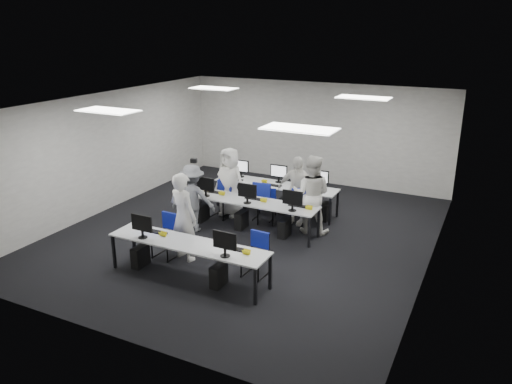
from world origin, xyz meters
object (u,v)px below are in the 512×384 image
at_px(chair_1, 255,262).
at_px(chair_3, 267,212).
at_px(student_2, 230,182).
at_px(photographer, 193,198).
at_px(chair_4, 300,218).
at_px(chair_7, 311,214).
at_px(chair_0, 166,243).
at_px(student_0, 183,217).
at_px(desk_mid, 251,203).
at_px(chair_6, 264,207).
at_px(chair_2, 222,205).
at_px(chair_5, 230,202).
at_px(student_3, 297,190).
at_px(student_1, 311,194).
at_px(desk_front, 188,245).

distance_m(chair_1, chair_3, 2.70).
xyz_separation_m(student_2, photographer, (-0.28, -1.26, -0.07)).
bearing_deg(chair_4, chair_7, 57.51).
bearing_deg(chair_0, student_0, 14.73).
distance_m(desk_mid, chair_7, 1.54).
relative_size(chair_0, chair_6, 0.92).
bearing_deg(desk_mid, chair_2, 155.49).
xyz_separation_m(chair_5, chair_6, (0.95, 0.05, 0.02)).
bearing_deg(student_3, chair_3, -152.60).
relative_size(student_3, photographer, 1.05).
bearing_deg(student_1, student_2, -11.06).
height_order(chair_7, photographer, photographer).
relative_size(desk_mid, chair_5, 3.55).
relative_size(chair_2, chair_6, 0.99).
bearing_deg(student_3, chair_5, -172.65).
relative_size(chair_4, student_1, 0.53).
bearing_deg(student_3, chair_2, -164.20).
height_order(desk_front, desk_mid, same).
relative_size(student_1, student_3, 1.10).
bearing_deg(chair_5, student_0, -72.12).
distance_m(chair_3, chair_7, 1.07).
distance_m(chair_7, student_2, 2.16).
xyz_separation_m(chair_4, student_3, (-0.26, 0.39, 0.53)).
xyz_separation_m(desk_mid, chair_6, (-0.05, 0.81, -0.37)).
distance_m(chair_3, chair_5, 1.14).
relative_size(chair_4, student_2, 0.56).
distance_m(desk_front, chair_3, 3.23).
bearing_deg(chair_5, chair_4, 0.91).
relative_size(desk_front, student_0, 1.74).
bearing_deg(chair_3, desk_mid, -117.65).
bearing_deg(photographer, desk_mid, -167.51).
bearing_deg(chair_5, student_1, 3.04).
bearing_deg(student_3, chair_4, -52.73).
distance_m(student_0, student_2, 2.61).
distance_m(chair_3, student_0, 2.69).
distance_m(chair_7, photographer, 2.85).
height_order(chair_4, student_2, student_2).
height_order(chair_1, chair_2, chair_2).
xyz_separation_m(chair_1, student_2, (-2.00, 2.59, 0.60)).
relative_size(chair_2, chair_7, 1.14).
relative_size(chair_3, photographer, 0.52).
relative_size(chair_1, chair_7, 0.99).
relative_size(chair_1, student_2, 0.49).
relative_size(chair_6, student_3, 0.59).
distance_m(chair_3, chair_6, 0.28).
bearing_deg(chair_6, chair_0, -114.18).
xyz_separation_m(chair_3, student_3, (0.65, 0.29, 0.57)).
xyz_separation_m(desk_front, chair_0, (-0.95, 0.59, -0.40)).
relative_size(desk_front, student_1, 1.75).
height_order(chair_0, chair_3, chair_0).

